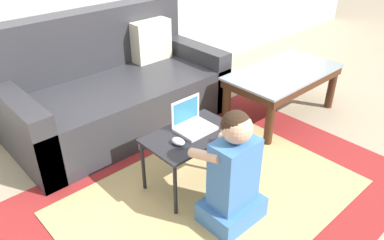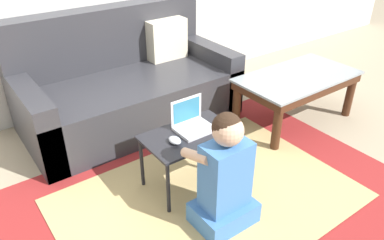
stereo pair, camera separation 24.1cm
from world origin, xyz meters
name	(u,v)px [view 2 (the right image)]	position (x,y,z in m)	size (l,w,h in m)	color
ground_plane	(201,175)	(0.00, 0.00, 0.00)	(16.00, 16.00, 0.00)	gray
area_rug	(209,198)	(-0.11, -0.22, 0.00)	(2.55, 1.78, 0.01)	maroon
couch	(127,86)	(-0.01, 1.04, 0.30)	(1.77, 0.91, 0.92)	#2D2D33
coffee_table	(297,83)	(1.13, 0.15, 0.36)	(1.04, 0.56, 0.43)	gray
laptop_desk	(190,140)	(-0.11, -0.01, 0.35)	(0.60, 0.37, 0.39)	black
laptop	(193,124)	(-0.06, 0.03, 0.43)	(0.24, 0.19, 0.20)	silver
computer_mouse	(175,140)	(-0.24, -0.04, 0.41)	(0.07, 0.10, 0.04)	#B2B7C1
person_seated	(225,178)	(-0.16, -0.42, 0.33)	(0.35, 0.36, 0.74)	#3D70B2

